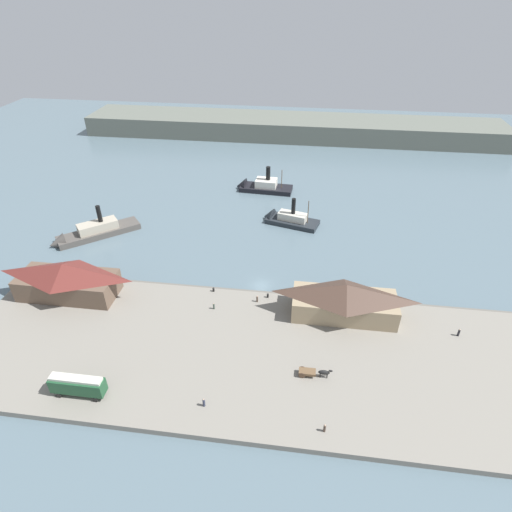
% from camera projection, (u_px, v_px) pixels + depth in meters
% --- Properties ---
extents(ground_plane, '(320.00, 320.00, 0.00)m').
position_uv_depth(ground_plane, '(261.00, 285.00, 97.44)').
color(ground_plane, slate).
extents(quay_promenade, '(110.00, 36.00, 1.20)m').
position_uv_depth(quay_promenade, '(247.00, 354.00, 78.94)').
color(quay_promenade, gray).
rests_on(quay_promenade, ground).
extents(seawall_edge, '(110.00, 0.80, 1.00)m').
position_uv_depth(seawall_edge, '(259.00, 293.00, 94.19)').
color(seawall_edge, '#666159').
rests_on(seawall_edge, ground).
extents(ferry_shed_customs_shed, '(21.23, 8.89, 8.00)m').
position_uv_depth(ferry_shed_customs_shed, '(66.00, 279.00, 90.66)').
color(ferry_shed_customs_shed, brown).
rests_on(ferry_shed_customs_shed, quay_promenade).
extents(ferry_shed_east_terminal, '(21.30, 8.64, 7.61)m').
position_uv_depth(ferry_shed_east_terminal, '(345.00, 300.00, 85.19)').
color(ferry_shed_east_terminal, '#998466').
rests_on(ferry_shed_east_terminal, quay_promenade).
extents(street_tram, '(9.11, 2.45, 4.04)m').
position_uv_depth(street_tram, '(77.00, 385.00, 69.38)').
color(street_tram, '#1E4C2D').
rests_on(street_tram, quay_promenade).
extents(horse_cart, '(5.80, 1.63, 1.87)m').
position_uv_depth(horse_cart, '(313.00, 372.00, 73.43)').
color(horse_cart, brown).
rests_on(horse_cart, quay_promenade).
extents(pedestrian_at_waters_edge, '(0.42, 0.42, 1.69)m').
position_uv_depth(pedestrian_at_waters_edge, '(459.00, 333.00, 81.74)').
color(pedestrian_at_waters_edge, '#232328').
rests_on(pedestrian_at_waters_edge, quay_promenade).
extents(pedestrian_near_cart, '(0.38, 0.38, 1.52)m').
position_uv_depth(pedestrian_near_cart, '(214.00, 306.00, 88.42)').
color(pedestrian_near_cart, '#3D4C42').
rests_on(pedestrian_near_cart, quay_promenade).
extents(pedestrian_by_tram, '(0.39, 0.39, 1.59)m').
position_uv_depth(pedestrian_by_tram, '(325.00, 428.00, 64.53)').
color(pedestrian_by_tram, '#4C3D33').
rests_on(pedestrian_by_tram, quay_promenade).
extents(pedestrian_walking_west, '(0.42, 0.42, 1.69)m').
position_uv_depth(pedestrian_walking_west, '(204.00, 403.00, 68.34)').
color(pedestrian_walking_west, '#33384C').
rests_on(pedestrian_walking_west, quay_promenade).
extents(pedestrian_walking_east, '(0.39, 0.39, 1.56)m').
position_uv_depth(pedestrian_walking_east, '(257.00, 299.00, 90.36)').
color(pedestrian_walking_east, '#4C3D33').
rests_on(pedestrian_walking_east, quay_promenade).
extents(mooring_post_center_east, '(0.44, 0.44, 0.90)m').
position_uv_depth(mooring_post_center_east, '(268.00, 296.00, 91.72)').
color(mooring_post_center_east, black).
rests_on(mooring_post_center_east, quay_promenade).
extents(mooring_post_center_west, '(0.44, 0.44, 0.90)m').
position_uv_depth(mooring_post_center_west, '(214.00, 290.00, 93.48)').
color(mooring_post_center_west, black).
rests_on(mooring_post_center_west, quay_promenade).
extents(ferry_moored_east, '(21.48, 19.20, 10.29)m').
position_uv_depth(ferry_moored_east, '(89.00, 233.00, 114.39)').
color(ferry_moored_east, '#514C47').
rests_on(ferry_moored_east, ground).
extents(ferry_outer_harbor, '(18.89, 7.47, 10.49)m').
position_uv_depth(ferry_outer_harbor, '(259.00, 186.00, 140.08)').
color(ferry_outer_harbor, black).
rests_on(ferry_outer_harbor, ground).
extents(ferry_near_quay, '(17.06, 9.80, 10.14)m').
position_uv_depth(ferry_near_quay, '(285.00, 219.00, 121.81)').
color(ferry_near_quay, '#23282D').
rests_on(ferry_near_quay, ground).
extents(far_headland, '(180.00, 24.00, 8.00)m').
position_uv_depth(far_headland, '(292.00, 127.00, 186.08)').
color(far_headland, '#60665B').
rests_on(far_headland, ground).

